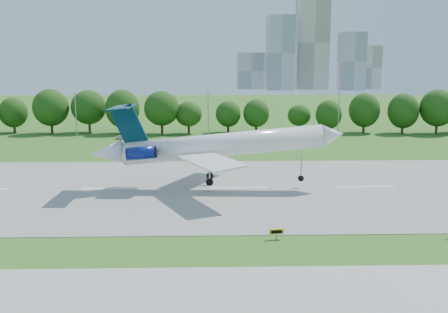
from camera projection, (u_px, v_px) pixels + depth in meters
ground at (64, 245)px, 52.71m from camera, size 600.00×600.00×0.00m
runway at (110, 189)px, 77.31m from camera, size 400.00×45.00×0.08m
tree_line at (156, 112)px, 142.18m from camera, size 288.40×8.40×10.40m
light_poles at (142, 115)px, 132.25m from camera, size 175.90×0.25×12.19m
skyline at (307, 54)px, 434.54m from camera, size 127.00×52.00×80.00m
airliner at (210, 145)px, 76.56m from camera, size 38.97×28.36×12.32m
taxi_sign_centre at (277, 232)px, 54.47m from camera, size 1.66×0.38×1.16m
service_vehicle_b at (121, 137)px, 131.17m from camera, size 3.53×2.42×1.11m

